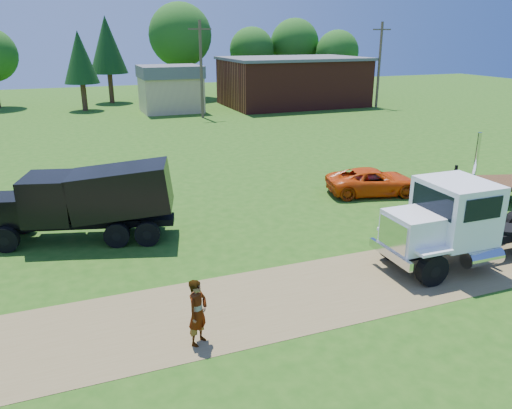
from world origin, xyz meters
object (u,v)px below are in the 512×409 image
object	(u,v)px
white_semi_tractor	(456,223)
spectator_a	(198,312)
black_dump_truck	(89,199)
orange_pickup	(374,181)

from	to	relation	value
white_semi_tractor	spectator_a	distance (m)	9.84
white_semi_tractor	black_dump_truck	world-z (taller)	white_semi_tractor
black_dump_truck	orange_pickup	distance (m)	13.97
white_semi_tractor	black_dump_truck	size ratio (longest dim) A/B	1.05
white_semi_tractor	black_dump_truck	bearing A→B (deg)	149.70
orange_pickup	spectator_a	distance (m)	15.11
white_semi_tractor	orange_pickup	size ratio (longest dim) A/B	1.60
orange_pickup	black_dump_truck	bearing A→B (deg)	107.45
orange_pickup	spectator_a	world-z (taller)	spectator_a
black_dump_truck	spectator_a	size ratio (longest dim) A/B	3.91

